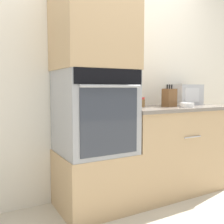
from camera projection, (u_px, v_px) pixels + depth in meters
name	position (u px, v px, depth m)	size (l,w,h in m)	color
ground_plane	(142.00, 212.00, 2.39)	(12.00, 12.00, 0.00)	beige
wall_back	(109.00, 77.00, 2.82)	(8.00, 0.05, 2.50)	silver
oven_cabinet_base	(95.00, 180.00, 2.46)	(0.67, 0.60, 0.54)	tan
wall_oven	(94.00, 112.00, 2.40)	(0.65, 0.64, 0.75)	#9EA0A5
oven_cabinet_upper	(94.00, 26.00, 2.33)	(0.67, 0.60, 0.79)	tan
counter_unit	(171.00, 148.00, 2.90)	(1.22, 0.63, 0.93)	tan
microwave	(185.00, 95.00, 3.15)	(0.35, 0.27, 0.24)	#B2B5BA
knife_block	(169.00, 98.00, 2.82)	(0.12, 0.12, 0.24)	brown
bowl	(187.00, 105.00, 2.75)	(0.15, 0.15, 0.05)	white
condiment_jar_near	(136.00, 105.00, 2.54)	(0.06, 0.06, 0.08)	brown
condiment_jar_mid	(143.00, 102.00, 2.77)	(0.05, 0.05, 0.10)	brown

